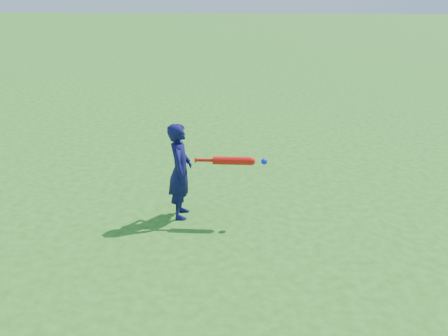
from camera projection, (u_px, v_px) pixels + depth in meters
The scene contains 3 objects.
ground at pixel (218, 228), 5.57m from camera, with size 80.00×80.00×0.00m, color #216919.
child at pixel (180, 171), 5.67m from camera, with size 0.41×0.27×1.12m, color #0E0E43.
bat_swing at pixel (235, 161), 5.53m from camera, with size 0.81×0.09×0.09m.
Camera 1 is at (0.38, -4.97, 2.58)m, focal length 40.00 mm.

